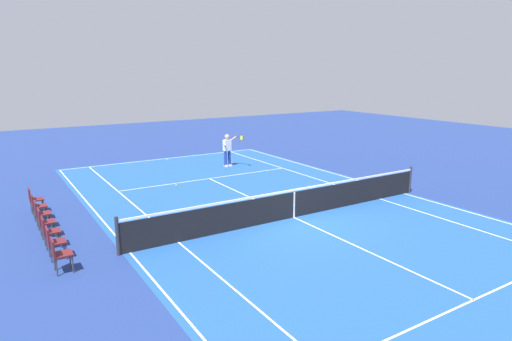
{
  "coord_description": "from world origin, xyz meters",
  "views": [
    {
      "loc": [
        -11.14,
        8.46,
        4.78
      ],
      "look_at": [
        3.33,
        -0.59,
        0.9
      ],
      "focal_mm": 30.73,
      "sensor_mm": 36.0,
      "label": 1
    }
  ],
  "objects_px": {
    "spectator_chair_3": "(44,220)",
    "spectator_chair_2": "(48,230)",
    "tennis_ball": "(176,185)",
    "spectator_chair_4": "(40,212)",
    "spectator_chair_1": "(53,240)",
    "spectator_chair_5": "(37,205)",
    "tennis_net": "(294,203)",
    "spectator_chair_6": "(34,198)",
    "tennis_player_near": "(228,149)",
    "spectator_chair_0": "(59,252)"
  },
  "relations": [
    {
      "from": "spectator_chair_4",
      "to": "tennis_ball",
      "type": "bearing_deg",
      "value": -64.7
    },
    {
      "from": "tennis_player_near",
      "to": "spectator_chair_2",
      "type": "bearing_deg",
      "value": 126.05
    },
    {
      "from": "tennis_player_near",
      "to": "spectator_chair_1",
      "type": "height_order",
      "value": "tennis_player_near"
    },
    {
      "from": "spectator_chair_1",
      "to": "spectator_chair_6",
      "type": "bearing_deg",
      "value": 0.0
    },
    {
      "from": "spectator_chair_0",
      "to": "spectator_chair_2",
      "type": "height_order",
      "value": "same"
    },
    {
      "from": "tennis_ball",
      "to": "spectator_chair_4",
      "type": "height_order",
      "value": "spectator_chair_4"
    },
    {
      "from": "spectator_chair_4",
      "to": "spectator_chair_5",
      "type": "height_order",
      "value": "same"
    },
    {
      "from": "tennis_ball",
      "to": "tennis_player_near",
      "type": "bearing_deg",
      "value": -58.33
    },
    {
      "from": "tennis_player_near",
      "to": "spectator_chair_3",
      "type": "xyz_separation_m",
      "value": [
        -5.83,
        9.27,
        -0.41
      ]
    },
    {
      "from": "spectator_chair_5",
      "to": "spectator_chair_1",
      "type": "bearing_deg",
      "value": 180.0
    },
    {
      "from": "tennis_net",
      "to": "spectator_chair_3",
      "type": "distance_m",
      "value": 7.68
    },
    {
      "from": "tennis_net",
      "to": "spectator_chair_2",
      "type": "xyz_separation_m",
      "value": [
        1.54,
        7.28,
        0.03
      ]
    },
    {
      "from": "spectator_chair_3",
      "to": "tennis_ball",
      "type": "bearing_deg",
      "value": -57.46
    },
    {
      "from": "tennis_net",
      "to": "spectator_chair_4",
      "type": "relative_size",
      "value": 13.3
    },
    {
      "from": "tennis_player_near",
      "to": "spectator_chair_2",
      "type": "relative_size",
      "value": 1.93
    },
    {
      "from": "spectator_chair_3",
      "to": "spectator_chair_2",
      "type": "bearing_deg",
      "value": 180.0
    },
    {
      "from": "spectator_chair_2",
      "to": "spectator_chair_4",
      "type": "height_order",
      "value": "same"
    },
    {
      "from": "spectator_chair_3",
      "to": "spectator_chair_6",
      "type": "distance_m",
      "value": 2.73
    },
    {
      "from": "spectator_chair_2",
      "to": "spectator_chair_5",
      "type": "height_order",
      "value": "same"
    },
    {
      "from": "spectator_chair_3",
      "to": "spectator_chair_6",
      "type": "relative_size",
      "value": 1.0
    },
    {
      "from": "tennis_net",
      "to": "tennis_ball",
      "type": "relative_size",
      "value": 177.27
    },
    {
      "from": "tennis_net",
      "to": "spectator_chair_3",
      "type": "relative_size",
      "value": 13.3
    },
    {
      "from": "tennis_ball",
      "to": "spectator_chair_1",
      "type": "bearing_deg",
      "value": 134.1
    },
    {
      "from": "spectator_chair_3",
      "to": "spectator_chair_4",
      "type": "height_order",
      "value": "same"
    },
    {
      "from": "tennis_player_near",
      "to": "spectator_chair_4",
      "type": "bearing_deg",
      "value": 117.98
    },
    {
      "from": "spectator_chair_5",
      "to": "spectator_chair_6",
      "type": "xyz_separation_m",
      "value": [
        0.91,
        0.0,
        0.0
      ]
    },
    {
      "from": "spectator_chair_0",
      "to": "spectator_chair_3",
      "type": "distance_m",
      "value": 2.73
    },
    {
      "from": "spectator_chair_0",
      "to": "spectator_chair_4",
      "type": "relative_size",
      "value": 1.0
    },
    {
      "from": "spectator_chair_5",
      "to": "spectator_chair_6",
      "type": "distance_m",
      "value": 0.91
    },
    {
      "from": "spectator_chair_0",
      "to": "spectator_chair_3",
      "type": "height_order",
      "value": "same"
    },
    {
      "from": "spectator_chair_2",
      "to": "spectator_chair_6",
      "type": "distance_m",
      "value": 3.64
    },
    {
      "from": "tennis_ball",
      "to": "spectator_chair_4",
      "type": "bearing_deg",
      "value": 115.3
    },
    {
      "from": "spectator_chair_2",
      "to": "spectator_chair_4",
      "type": "xyz_separation_m",
      "value": [
        1.82,
        0.0,
        0.0
      ]
    },
    {
      "from": "tennis_player_near",
      "to": "spectator_chair_2",
      "type": "distance_m",
      "value": 11.47
    },
    {
      "from": "tennis_net",
      "to": "spectator_chair_6",
      "type": "relative_size",
      "value": 13.3
    },
    {
      "from": "spectator_chair_5",
      "to": "spectator_chair_4",
      "type": "bearing_deg",
      "value": 180.0
    },
    {
      "from": "tennis_net",
      "to": "tennis_player_near",
      "type": "relative_size",
      "value": 6.89
    },
    {
      "from": "tennis_ball",
      "to": "spectator_chair_4",
      "type": "xyz_separation_m",
      "value": [
        -2.6,
        5.5,
        0.49
      ]
    },
    {
      "from": "spectator_chair_0",
      "to": "spectator_chair_6",
      "type": "height_order",
      "value": "same"
    },
    {
      "from": "spectator_chair_3",
      "to": "spectator_chair_1",
      "type": "bearing_deg",
      "value": 180.0
    },
    {
      "from": "tennis_player_near",
      "to": "spectator_chair_0",
      "type": "height_order",
      "value": "tennis_player_near"
    },
    {
      "from": "spectator_chair_4",
      "to": "spectator_chair_2",
      "type": "bearing_deg",
      "value": 180.0
    },
    {
      "from": "tennis_ball",
      "to": "spectator_chair_4",
      "type": "relative_size",
      "value": 0.08
    },
    {
      "from": "tennis_net",
      "to": "spectator_chair_5",
      "type": "distance_m",
      "value": 8.43
    },
    {
      "from": "spectator_chair_0",
      "to": "spectator_chair_2",
      "type": "xyz_separation_m",
      "value": [
        1.82,
        0.0,
        0.0
      ]
    },
    {
      "from": "spectator_chair_2",
      "to": "spectator_chair_6",
      "type": "xyz_separation_m",
      "value": [
        3.64,
        0.0,
        0.0
      ]
    },
    {
      "from": "spectator_chair_1",
      "to": "spectator_chair_4",
      "type": "bearing_deg",
      "value": 0.0
    },
    {
      "from": "spectator_chair_1",
      "to": "spectator_chair_2",
      "type": "xyz_separation_m",
      "value": [
        0.91,
        0.0,
        0.0
      ]
    },
    {
      "from": "tennis_ball",
      "to": "spectator_chair_3",
      "type": "xyz_separation_m",
      "value": [
        -3.51,
        5.5,
        0.49
      ]
    },
    {
      "from": "tennis_ball",
      "to": "spectator_chair_0",
      "type": "xyz_separation_m",
      "value": [
        -6.24,
        5.5,
        0.49
      ]
    }
  ]
}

